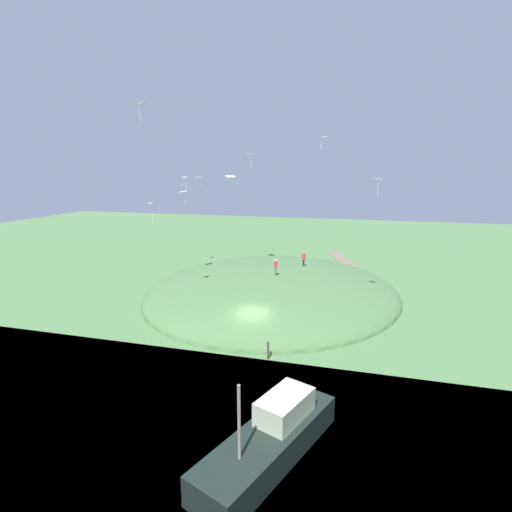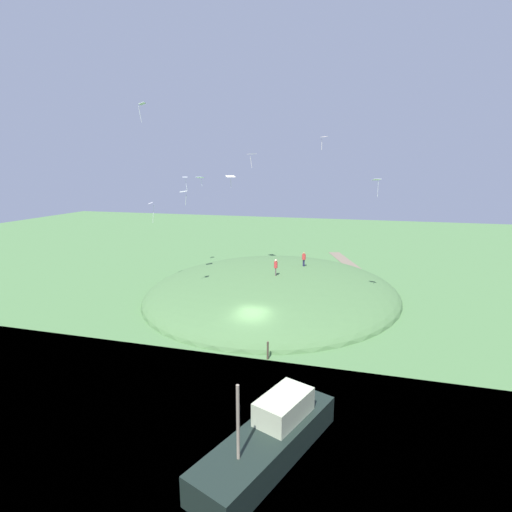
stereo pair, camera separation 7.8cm
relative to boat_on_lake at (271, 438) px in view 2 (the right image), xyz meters
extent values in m
plane|color=#497340|center=(13.51, 4.73, -0.92)|extent=(160.00, 160.00, 0.00)
ellipsoid|color=#486E3E|center=(24.78, 5.53, -0.92)|extent=(30.73, 26.98, 4.68)
cube|color=#6E6150|center=(41.66, -1.58, -0.90)|extent=(13.04, 5.96, 0.04)
cube|color=black|center=(-0.20, 0.08, -0.22)|extent=(8.93, 5.45, 1.41)
cube|color=#AAB491|center=(1.01, -0.40, 1.07)|extent=(3.42, 2.69, 1.17)
cylinder|color=gray|center=(-2.21, 0.88, 2.16)|extent=(0.14, 0.14, 3.36)
cube|color=#534443|center=(23.07, 4.85, 1.82)|extent=(0.22, 0.14, 0.84)
cylinder|color=red|center=(23.07, 4.85, 2.56)|extent=(0.43, 0.43, 0.66)
sphere|color=beige|center=(23.07, 4.85, 3.02)|extent=(0.25, 0.25, 0.25)
cube|color=#26244A|center=(28.33, 2.69, 1.70)|extent=(0.26, 0.24, 0.80)
cylinder|color=red|center=(28.33, 2.69, 2.41)|extent=(0.59, 0.59, 0.63)
sphere|color=#9E774D|center=(28.33, 2.69, 2.84)|extent=(0.24, 0.24, 0.24)
cube|color=white|center=(21.44, 18.03, 8.79)|extent=(0.82, 0.72, 0.18)
cylinder|color=white|center=(21.68, 17.91, 7.63)|extent=(0.06, 0.27, 1.96)
cube|color=white|center=(27.81, 15.06, 11.34)|extent=(0.68, 0.94, 0.15)
cylinder|color=white|center=(28.01, 14.97, 10.69)|extent=(0.09, 0.15, 0.85)
cube|color=silver|center=(30.21, 12.10, 11.43)|extent=(1.27, 1.34, 0.23)
cylinder|color=silver|center=(30.41, 12.14, 10.62)|extent=(0.07, 0.06, 1.07)
cube|color=white|center=(31.80, 18.88, 11.30)|extent=(0.76, 0.79, 0.08)
cylinder|color=white|center=(32.01, 18.83, 10.34)|extent=(0.12, 0.24, 1.58)
cube|color=white|center=(12.11, 12.82, 17.03)|extent=(0.69, 0.55, 0.16)
cylinder|color=white|center=(12.18, 13.10, 16.29)|extent=(0.15, 0.14, 1.17)
cube|color=#F4DDCF|center=(30.26, 1.04, 15.81)|extent=(0.77, 0.80, 0.11)
cylinder|color=#F4DDCF|center=(30.48, 1.31, 15.01)|extent=(0.15, 0.05, 1.27)
cube|color=silver|center=(23.34, 15.12, 9.94)|extent=(1.39, 1.21, 0.16)
cylinder|color=silver|center=(23.23, 14.83, 9.05)|extent=(0.07, 0.21, 1.19)
cube|color=#F5E1D2|center=(34.01, 10.52, 14.19)|extent=(1.35, 1.40, 0.07)
cylinder|color=#F5E1D2|center=(33.81, 10.55, 13.15)|extent=(0.04, 0.25, 1.48)
cube|color=white|center=(19.85, -4.54, 11.39)|extent=(0.76, 0.84, 0.14)
cylinder|color=white|center=(19.89, -4.70, 10.57)|extent=(0.18, 0.04, 1.29)
cylinder|color=brown|center=(9.26, 2.37, -0.26)|extent=(0.14, 0.14, 1.33)
camera|label=1|loc=(-15.59, -3.43, 12.16)|focal=27.47mm
camera|label=2|loc=(-15.57, -3.51, 12.16)|focal=27.47mm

